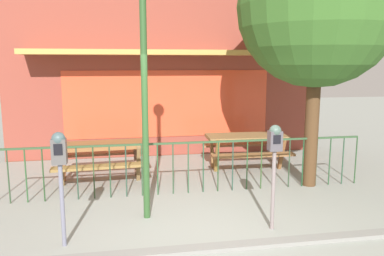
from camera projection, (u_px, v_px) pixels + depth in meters
The scene contains 10 objects.
ground at pixel (209, 234), 5.38m from camera, with size 40.00×40.00×0.00m, color gray.
pub_storefront at pixel (167, 61), 9.87m from camera, with size 8.04×1.34×4.86m.
patio_fence_front at pixel (188, 158), 7.01m from camera, with size 6.78×0.04×0.97m.
picnic_table_left at pixel (100, 151), 7.76m from camera, with size 1.88×1.47×0.79m.
picnic_table_right at pixel (246, 142), 8.69m from camera, with size 1.85×1.43×0.79m.
parking_meter_near at pixel (275, 149), 5.38m from camera, with size 0.18×0.17×1.53m.
parking_meter_far at pixel (60, 159), 4.86m from camera, with size 0.18×0.17×1.52m.
street_tree at pixel (318, 7), 7.02m from camera, with size 2.97×2.97×4.88m.
street_lamp at pixel (144, 52), 5.57m from camera, with size 0.28×0.28×3.88m.
curb_edge at pixel (217, 249), 4.95m from camera, with size 11.26×0.20×0.11m, color gray.
Camera 1 is at (-1.12, -4.94, 2.37)m, focal length 35.91 mm.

